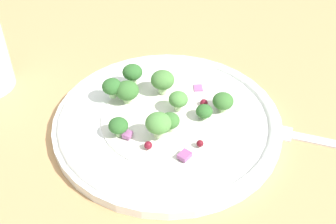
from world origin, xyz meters
TOP-DOWN VIEW (x-y plane):
  - ground_plane at (0.00, 0.00)cm, footprint 180.00×180.00cm
  - plate at (0.42, 1.71)cm, footprint 27.53×27.53cm
  - dressing_pool at (0.42, 1.71)cm, footprint 15.97×15.97cm
  - broccoli_floret_0 at (-4.02, -2.51)cm, footprint 2.95×2.95cm
  - broccoli_floret_1 at (0.02, 8.57)cm, footprint 2.57×2.57cm
  - broccoli_floret_2 at (-4.73, -4.25)cm, footprint 2.48×2.48cm
  - broccoli_floret_3 at (2.14, 1.56)cm, footprint 2.30×2.30cm
  - broccoli_floret_4 at (-0.99, 3.26)cm, footprint 2.34×2.34cm
  - broccoli_floret_5 at (3.29, -0.31)cm, footprint 2.92×2.92cm
  - broccoli_floret_6 at (-7.06, -1.37)cm, footprint 2.58×2.58cm
  - broccoli_floret_7 at (-4.78, 2.10)cm, footprint 2.99×2.99cm
  - broccoli_floret_8 at (0.94, 5.99)cm, footprint 2.02×2.02cm
  - broccoli_floret_9 at (1.73, -4.32)cm, footprint 2.28×2.28cm
  - cranberry_0 at (5.53, 4.28)cm, footprint 0.80×0.80cm
  - cranberry_1 at (4.61, -1.42)cm, footprint 0.92×0.92cm
  - cranberry_2 at (-1.40, 6.62)cm, footprint 0.98×0.98cm
  - onion_bit_0 at (6.84, 2.20)cm, footprint 1.73×1.77cm
  - onion_bit_1 at (2.36, -3.42)cm, footprint 1.43×1.39cm
  - onion_bit_2 at (-4.76, 6.79)cm, footprint 1.49×1.31cm
  - fork at (6.90, 19.81)cm, footprint 10.75×17.06cm

SIDE VIEW (x-z plane):
  - ground_plane at x=0.00cm, z-range -2.00..0.00cm
  - fork at x=6.90cm, z-range 0.00..0.50cm
  - plate at x=0.42cm, z-range 0.01..1.71cm
  - dressing_pool at x=0.42cm, z-range 1.20..1.40cm
  - onion_bit_2 at x=-4.76cm, z-range 1.26..1.57cm
  - cranberry_2 at x=-1.40cm, z-range 1.25..2.23cm
  - onion_bit_0 at x=6.84cm, z-range 1.57..2.10cm
  - onion_bit_1 at x=2.36cm, z-range 1.60..2.13cm
  - cranberry_1 at x=4.61cm, z-range 1.50..2.42cm
  - cranberry_0 at x=5.53cm, z-range 1.57..2.37cm
  - broccoli_floret_8 at x=0.94cm, z-range 1.42..3.47cm
  - broccoli_floret_1 at x=0.02cm, z-range 1.50..4.10cm
  - broccoli_floret_9 at x=1.73cm, z-range 1.64..3.96cm
  - broccoli_floret_3 at x=2.14cm, z-range 1.66..3.99cm
  - broccoli_floret_0 at x=-4.02cm, z-range 1.59..4.57cm
  - broccoli_floret_4 at x=-0.99cm, z-range 1.99..4.36cm
  - broccoli_floret_7 at x=-4.78cm, z-range 1.91..4.94cm
  - broccoli_floret_2 at x=-4.73cm, z-range 2.21..4.72cm
  - broccoli_floret_6 at x=-7.06cm, z-range 2.22..4.83cm
  - broccoli_floret_5 at x=3.29cm, z-range 2.28..5.24cm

